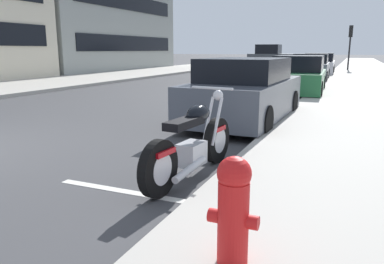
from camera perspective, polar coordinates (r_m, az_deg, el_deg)
sidewalk_near_curb at (r=15.59m, az=25.95°, el=5.44°), size 120.00×4.40×0.14m
sidewalk_far_curb at (r=20.51m, az=-17.61°, el=7.49°), size 120.00×5.00×0.14m
parking_stall_stripe at (r=4.42m, az=-7.99°, el=-9.29°), size 0.12×2.20×0.01m
parked_motorcycle at (r=4.82m, az=0.10°, el=-1.90°), size 2.19×0.62×1.13m
parked_car_far_down_curb at (r=8.61m, az=8.16°, el=6.03°), size 4.28×1.89×1.45m
parked_car_mid_block at (r=14.55m, az=15.87°, el=8.19°), size 4.26×1.99×1.42m
parked_car_at_intersection at (r=20.80m, az=17.57°, el=9.21°), size 4.07×1.92×1.42m
parked_car_second_in_row at (r=26.39m, az=18.81°, el=9.71°), size 4.54×1.98×1.41m
crossing_truck at (r=33.53m, az=12.76°, el=10.97°), size 2.18×5.09×2.06m
fire_hydrant at (r=2.66m, az=6.32°, el=-11.41°), size 0.24×0.36×0.79m
traffic_signal_near_corner at (r=31.29m, az=22.97°, el=13.08°), size 0.36×0.28×3.25m
townhouse_behind_pole at (r=32.80m, az=-18.26°, el=17.25°), size 14.63×11.39×9.45m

